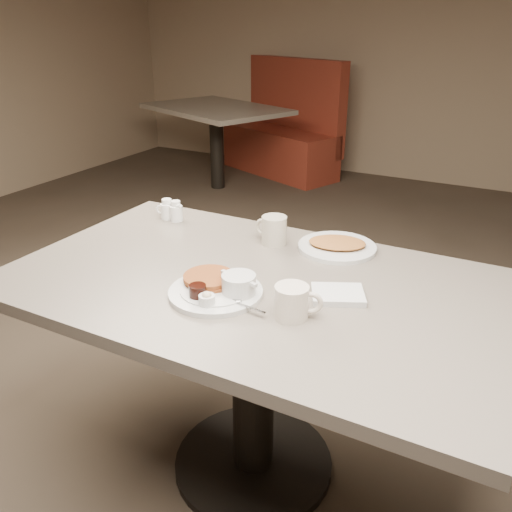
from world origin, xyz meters
The scene contains 10 objects.
room centered at (0.00, 0.00, 1.40)m, with size 7.04×8.04×2.84m.
diner_table centered at (0.00, 0.00, 0.58)m, with size 1.50×0.90×0.75m.
main_plate centered at (-0.04, -0.13, 0.77)m, with size 0.35×0.33×0.07m.
coffee_mug_near centered at (0.20, -0.14, 0.80)m, with size 0.14×0.12×0.09m.
napkin centered at (0.26, 0.01, 0.76)m, with size 0.18×0.17×0.02m.
coffee_mug_far centered at (-0.07, 0.28, 0.80)m, with size 0.13×0.10×0.10m.
creamer_left centered at (-0.55, 0.31, 0.79)m, with size 0.08×0.06×0.08m.
creamer_right centered at (-0.50, 0.31, 0.79)m, with size 0.07×0.06×0.08m.
hash_plate centered at (0.15, 0.34, 0.76)m, with size 0.34×0.34×0.04m.
booth_back_left centered at (-1.63, 3.57, 0.41)m, with size 1.73×1.85×1.12m.
Camera 1 is at (0.67, -1.24, 1.47)m, focal length 36.80 mm.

